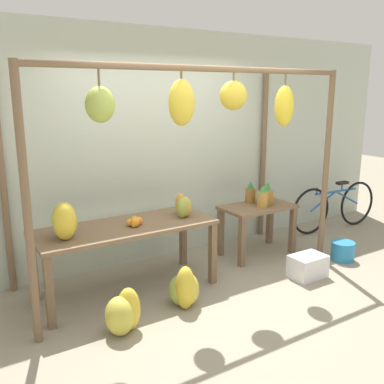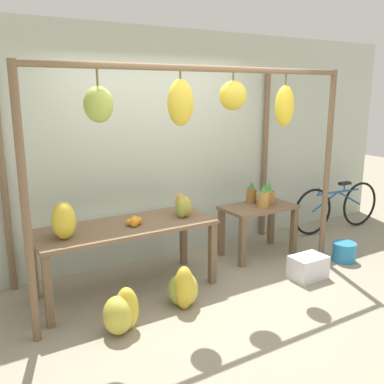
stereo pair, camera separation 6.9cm
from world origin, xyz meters
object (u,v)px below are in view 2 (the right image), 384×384
pineapple_cluster (263,196)px  papaya_pile (183,206)px  orange_pile (134,221)px  parked_bicycle (337,207)px  banana_pile_ground_left (121,313)px  blue_bucket (344,252)px  banana_pile_ground_right (183,289)px  banana_pile_on_table (64,221)px  fruit_crate_white (308,267)px

pineapple_cluster → papaya_pile: 1.27m
orange_pile → parked_bicycle: orange_pile is taller
banana_pile_ground_left → parked_bicycle: size_ratio=0.24×
blue_bucket → banana_pile_ground_left: bearing=-178.5°
banana_pile_ground_right → blue_bucket: size_ratio=1.53×
orange_pile → pineapple_cluster: bearing=4.8°
banana_pile_ground_right → banana_pile_ground_left: bearing=-170.0°
banana_pile_on_table → fruit_crate_white: banana_pile_on_table is taller
orange_pile → blue_bucket: size_ratio=0.78×
pineapple_cluster → blue_bucket: bearing=-46.4°
banana_pile_ground_left → blue_bucket: size_ratio=1.41×
banana_pile_on_table → pineapple_cluster: 2.57m
pineapple_cluster → parked_bicycle: bearing=5.5°
banana_pile_on_table → banana_pile_ground_left: bearing=-67.6°
orange_pile → banana_pile_on_table: bearing=-180.0°
blue_bucket → papaya_pile: papaya_pile is taller
pineapple_cluster → banana_pile_ground_left: size_ratio=0.98×
blue_bucket → orange_pile: bearing=167.1°
banana_pile_on_table → orange_pile: banana_pile_on_table is taller
pineapple_cluster → blue_bucket: (0.71, -0.74, -0.66)m
banana_pile_ground_right → parked_bicycle: bearing=14.9°
banana_pile_ground_right → orange_pile: bearing=116.0°
fruit_crate_white → pineapple_cluster: bearing=86.6°
orange_pile → pineapple_cluster: (1.85, 0.16, 0.00)m
pineapple_cluster → fruit_crate_white: (-0.05, -0.87, -0.64)m
blue_bucket → fruit_crate_white: bearing=-170.6°
orange_pile → fruit_crate_white: (1.80, -0.71, -0.64)m
banana_pile_on_table → banana_pile_ground_left: 1.01m
orange_pile → blue_bucket: 2.70m
banana_pile_ground_left → fruit_crate_white: (2.23, -0.04, -0.05)m
banana_pile_on_table → blue_bucket: bearing=-10.1°
banana_pile_ground_left → fruit_crate_white: bearing=-1.1°
fruit_crate_white → banana_pile_ground_right: bearing=173.8°
pineapple_cluster → blue_bucket: pineapple_cluster is taller
orange_pile → banana_pile_ground_left: 0.99m
banana_pile_ground_left → papaya_pile: papaya_pile is taller
banana_pile_ground_right → banana_pile_on_table: bearing=150.9°
pineapple_cluster → fruit_crate_white: bearing=-93.4°
banana_pile_on_table → blue_bucket: size_ratio=1.35×
banana_pile_ground_left → fruit_crate_white: 2.24m
pineapple_cluster → banana_pile_ground_left: bearing=-160.2°
banana_pile_ground_left → papaya_pile: (1.03, 0.70, 0.66)m
banana_pile_on_table → banana_pile_ground_right: size_ratio=0.89×
fruit_crate_white → parked_bicycle: (1.65, 1.02, 0.23)m
pineapple_cluster → blue_bucket: size_ratio=1.38×
banana_pile_on_table → papaya_pile: banana_pile_on_table is taller
banana_pile_on_table → pineapple_cluster: bearing=3.5°
banana_pile_ground_right → parked_bicycle: 3.31m
pineapple_cluster → parked_bicycle: 1.66m
orange_pile → fruit_crate_white: orange_pile is taller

